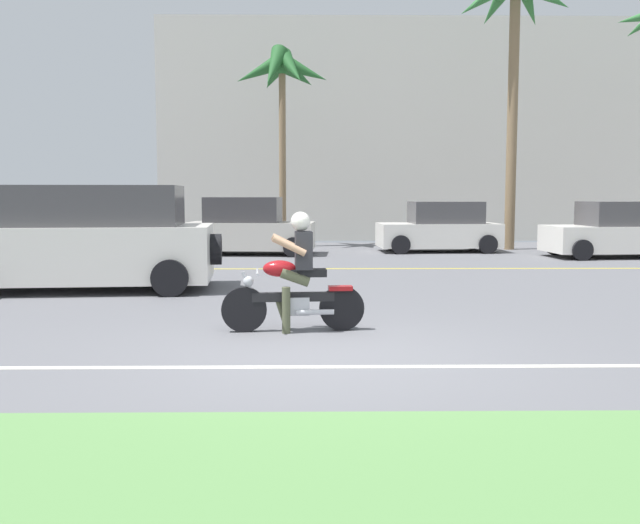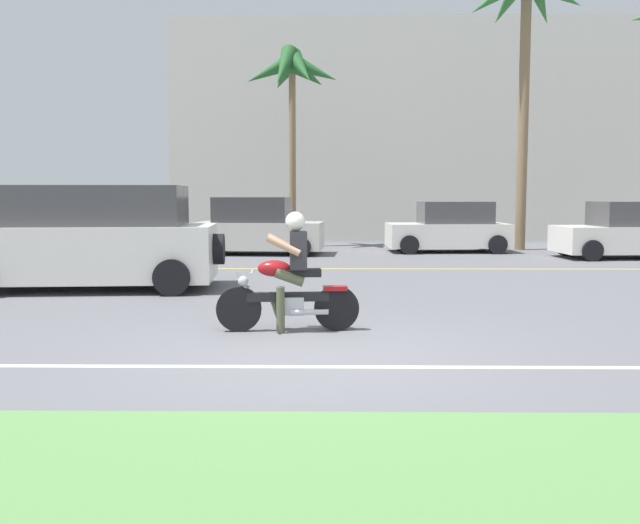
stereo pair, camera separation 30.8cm
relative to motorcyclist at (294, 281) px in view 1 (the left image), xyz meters
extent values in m
cube|color=slate|center=(0.35, 1.65, -0.67)|extent=(56.00, 30.00, 0.04)
cube|color=silver|center=(0.35, -1.90, -0.64)|extent=(50.40, 0.12, 0.01)
cube|color=yellow|center=(0.35, 7.56, -0.64)|extent=(50.40, 0.12, 0.01)
cylinder|color=black|center=(-0.64, -0.05, -0.36)|extent=(0.58, 0.13, 0.58)
cylinder|color=black|center=(0.61, 0.05, -0.36)|extent=(0.58, 0.13, 0.58)
cylinder|color=#B7BAC1|center=(-0.54, -0.04, -0.12)|extent=(0.26, 0.07, 0.50)
cube|color=black|center=(-0.02, 0.00, -0.20)|extent=(1.05, 0.18, 0.12)
cube|color=#B7BAC1|center=(0.03, 0.01, -0.32)|extent=(0.32, 0.22, 0.23)
ellipsoid|color=maroon|center=(-0.19, -0.01, 0.16)|extent=(0.42, 0.23, 0.21)
cube|color=black|center=(0.18, 0.02, 0.10)|extent=(0.48, 0.25, 0.10)
cube|color=maroon|center=(0.59, 0.05, -0.10)|extent=(0.32, 0.18, 0.06)
cylinder|color=#B7BAC1|center=(-0.47, -0.03, 0.12)|extent=(0.08, 0.60, 0.03)
sphere|color=#B7BAC1|center=(-0.58, -0.04, 0.00)|extent=(0.13, 0.13, 0.13)
cylinder|color=#B7BAC1|center=(0.26, -0.09, -0.39)|extent=(0.48, 0.10, 0.07)
cube|color=#2D2D33|center=(0.12, 0.01, 0.39)|extent=(0.23, 0.32, 0.48)
sphere|color=silver|center=(0.08, 0.01, 0.76)|extent=(0.25, 0.25, 0.25)
cylinder|color=#51563D|center=(0.00, 0.10, 0.06)|extent=(0.39, 0.15, 0.24)
cylinder|color=#51563D|center=(0.01, -0.09, 0.06)|extent=(0.39, 0.15, 0.24)
cylinder|color=#51563D|center=(-0.10, -0.14, -0.35)|extent=(0.11, 0.11, 0.59)
cylinder|color=#51563D|center=(-0.16, 0.11, -0.39)|extent=(0.20, 0.12, 0.33)
cylinder|color=tan|center=(-0.09, 0.19, 0.46)|extent=(0.44, 0.12, 0.27)
cylinder|color=tan|center=(-0.06, -0.19, 0.46)|extent=(0.44, 0.12, 0.27)
cube|color=white|center=(-3.92, 3.98, 0.03)|extent=(4.70, 2.38, 1.00)
cube|color=#444346|center=(-3.83, 3.99, 0.90)|extent=(3.41, 2.00, 0.73)
cylinder|color=black|center=(-2.37, 5.12, -0.33)|extent=(0.66, 0.27, 0.64)
cylinder|color=black|center=(-5.64, 4.86, -0.33)|extent=(0.66, 0.27, 0.64)
cylinder|color=black|center=(-2.20, 3.11, -0.33)|extent=(0.66, 0.27, 0.64)
cylinder|color=black|center=(-1.55, 4.18, 0.08)|extent=(0.24, 0.59, 0.58)
cube|color=beige|center=(-6.67, 12.24, -0.15)|extent=(4.45, 2.11, 0.68)
cube|color=#3B3A3D|center=(-6.41, 12.26, 0.51)|extent=(2.62, 1.73, 0.63)
cylinder|color=black|center=(-5.18, 13.25, -0.37)|extent=(0.57, 0.22, 0.56)
cylinder|color=black|center=(-8.29, 13.03, -0.37)|extent=(0.57, 0.22, 0.56)
cylinder|color=black|center=(-5.05, 11.45, -0.37)|extent=(0.57, 0.22, 0.56)
cylinder|color=black|center=(-8.16, 11.23, -0.37)|extent=(0.57, 0.22, 0.56)
cube|color=beige|center=(-1.52, 11.66, -0.10)|extent=(3.77, 2.03, 0.79)
cube|color=#3B3A3D|center=(-1.74, 11.68, 0.66)|extent=(2.22, 1.67, 0.73)
cylinder|color=black|center=(-2.90, 10.87, -0.37)|extent=(0.57, 0.22, 0.56)
cylinder|color=black|center=(-0.27, 10.68, -0.37)|extent=(0.57, 0.22, 0.56)
cylinder|color=black|center=(-2.77, 12.64, -0.37)|extent=(0.57, 0.22, 0.56)
cylinder|color=black|center=(-0.15, 12.46, -0.37)|extent=(0.57, 0.22, 0.56)
cube|color=white|center=(4.11, 12.51, -0.13)|extent=(3.70, 1.85, 0.72)
cube|color=#444346|center=(4.33, 12.52, 0.55)|extent=(2.17, 1.54, 0.66)
cylinder|color=black|center=(5.37, 13.41, -0.37)|extent=(0.57, 0.21, 0.56)
cylinder|color=black|center=(2.77, 13.27, -0.37)|extent=(0.57, 0.21, 0.56)
cylinder|color=black|center=(5.46, 11.75, -0.37)|extent=(0.57, 0.21, 0.56)
cylinder|color=black|center=(2.86, 11.61, -0.37)|extent=(0.57, 0.21, 0.56)
cube|color=white|center=(8.70, 10.52, -0.13)|extent=(3.88, 2.00, 0.73)
cube|color=#444346|center=(8.93, 10.53, 0.57)|extent=(2.28, 1.65, 0.67)
cylinder|color=black|center=(7.29, 11.31, -0.37)|extent=(0.57, 0.22, 0.56)
cylinder|color=black|center=(7.41, 9.55, -0.37)|extent=(0.57, 0.22, 0.56)
cylinder|color=#846B4C|center=(6.55, 13.39, 3.42)|extent=(0.32, 0.32, 8.14)
cone|color=#337538|center=(6.23, 14.18, 7.28)|extent=(1.36, 2.02, 1.72)
cylinder|color=#846B4C|center=(-0.71, 14.62, 2.32)|extent=(0.22, 0.22, 5.94)
sphere|color=#235B28|center=(-0.71, 14.62, 5.30)|extent=(0.58, 0.58, 0.58)
cone|color=#235B28|center=(0.01, 14.48, 5.11)|extent=(1.81, 0.90, 1.18)
cone|color=#235B28|center=(-0.23, 15.18, 5.11)|extent=(1.57, 1.70, 1.09)
cone|color=#235B28|center=(-1.00, 15.29, 5.11)|extent=(1.23, 1.82, 1.21)
cone|color=#235B28|center=(-1.44, 14.56, 5.11)|extent=(1.77, 0.71, 1.23)
cone|color=#235B28|center=(-0.94, 13.92, 5.11)|extent=(1.05, 1.66, 1.59)
cone|color=#235B28|center=(-0.38, 13.96, 5.11)|extent=(1.26, 1.75, 1.44)
cube|color=beige|center=(5.44, 19.65, 3.51)|extent=(21.90, 4.00, 8.32)
camera|label=1|loc=(0.20, -8.88, 1.10)|focal=39.46mm
camera|label=2|loc=(0.51, -8.88, 1.10)|focal=39.46mm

